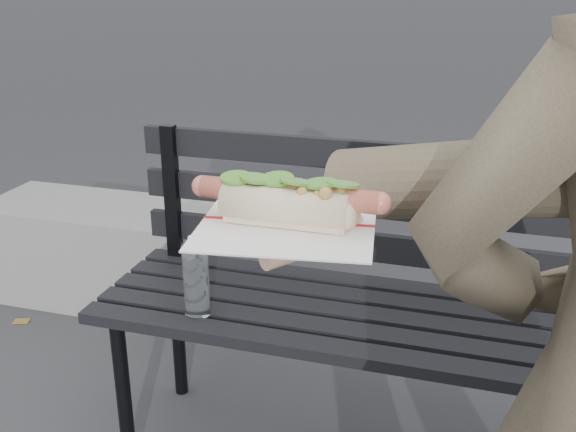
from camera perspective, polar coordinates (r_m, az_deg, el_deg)
park_bench at (r=1.77m, az=8.31°, el=-5.99°), size 1.50×0.44×0.88m
concrete_block at (r=2.80m, az=-12.95°, el=-3.25°), size 1.20×0.40×0.40m
held_hotdog at (r=0.76m, az=15.80°, el=2.33°), size 0.63×0.30×0.20m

